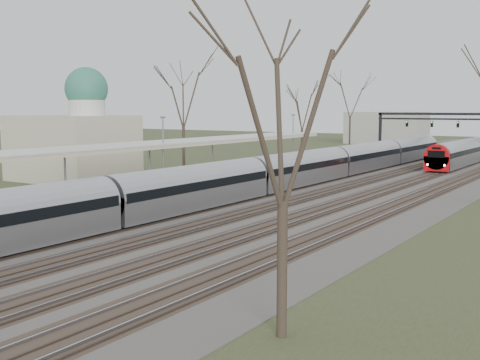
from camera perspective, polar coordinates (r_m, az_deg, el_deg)
The scene contains 8 objects.
track_bed at distance 58.93m, azimuth 12.30°, elevation 0.23°, with size 24.00×160.00×0.22m.
platform at distance 48.34m, azimuth -5.75°, elevation -0.53°, with size 3.50×69.00×1.00m, color #9E9B93.
canopy at distance 44.62m, azimuth -9.46°, elevation 3.22°, with size 4.10×50.00×3.11m.
dome_building at distance 57.20m, azimuth -15.39°, elevation 3.63°, with size 10.00×8.00×10.30m.
signal_gantry at distance 87.24m, azimuth 19.55°, elevation 5.27°, with size 21.00×0.59×6.08m.
tree_west_far at distance 61.13m, azimuth -5.42°, elevation 8.06°, with size 5.50×5.50×11.33m.
tree_east_near at distance 16.83m, azimuth 4.14°, elevation 6.50°, with size 4.50×4.50×9.27m.
train_near at distance 51.19m, azimuth 5.56°, elevation 0.98°, with size 2.62×75.21×3.05m.
Camera 1 is at (21.22, 0.31, 6.64)m, focal length 45.00 mm.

